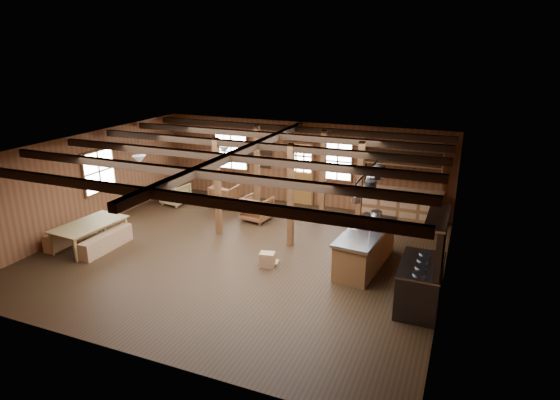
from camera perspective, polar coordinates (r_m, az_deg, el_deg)
name	(u,v)px	position (r m, az deg, el deg)	size (l,w,h in m)	color
room	(239,203)	(11.83, -4.97, -0.35)	(10.04, 9.04, 2.84)	black
ceiling_joists	(241,152)	(11.64, -4.75, 5.88)	(9.80, 8.82, 0.18)	black
timber_posts	(289,184)	(13.44, 1.05, 2.00)	(3.95, 2.35, 2.80)	#452B13
back_door	(300,179)	(15.89, 2.42, 2.61)	(1.02, 0.08, 2.15)	brown
window_back_left	(231,152)	(16.76, -5.96, 5.89)	(1.32, 0.06, 1.32)	white
window_back_right	(338,161)	(15.34, 7.05, 4.69)	(1.02, 0.06, 1.32)	white
window_left	(99,171)	(15.00, -21.23, 3.27)	(0.14, 1.24, 1.32)	white
notice_boards	(259,153)	(16.26, -2.53, 5.74)	(1.08, 0.03, 0.90)	beige
back_counter	(400,201)	(14.97, 14.39, -0.07)	(2.55, 0.60, 2.45)	brown
pendant_lamps	(184,154)	(13.55, -11.66, 5.48)	(1.86, 2.36, 0.66)	#2D2D30
pot_rack	(371,180)	(10.85, 10.98, 2.44)	(0.43, 3.00, 0.45)	#2D2D30
kitchen_island	(365,248)	(11.67, 10.34, -5.72)	(1.12, 2.57, 1.20)	brown
step_stool	(267,260)	(11.56, -1.56, -7.27)	(0.41, 0.29, 0.36)	#926342
commercial_range	(423,278)	(10.11, 17.04, -9.11)	(0.84, 1.65, 2.03)	#2D2D30
dining_table	(91,235)	(13.55, -22.00, -4.01)	(1.90, 1.06, 0.67)	olive
bench_wall	(71,235)	(14.11, -24.15, -3.92)	(0.30, 1.62, 0.45)	#926342
bench_aisle	(107,242)	(13.26, -20.38, -4.78)	(0.32, 1.69, 0.46)	#926342
armchair_a	(225,196)	(15.83, -6.78, 0.52)	(0.80, 0.82, 0.75)	brown
armchair_b	(257,209)	(14.48, -2.84, -1.04)	(0.81, 0.84, 0.76)	brown
armchair_c	(175,194)	(16.35, -12.64, 0.75)	(0.79, 0.81, 0.74)	olive
counter_pot	(376,214)	(12.34, 11.65, -1.72)	(0.29, 0.29, 0.17)	#B5B8BD
bowl	(356,225)	(11.68, 9.22, -3.03)	(0.24, 0.24, 0.06)	silver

